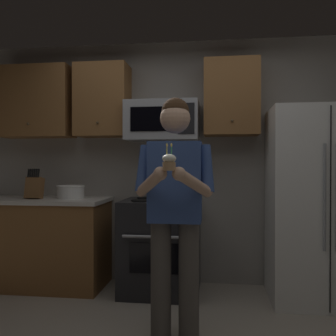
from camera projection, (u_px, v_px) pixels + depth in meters
name	position (u px, v px, depth m)	size (l,w,h in m)	color
wall_back	(180.00, 162.00, 4.07)	(4.40, 0.10, 2.60)	gray
oven_range	(161.00, 246.00, 3.71)	(0.76, 0.70, 0.93)	black
microwave	(163.00, 121.00, 3.82)	(0.74, 0.41, 0.40)	#9EA0A5
refrigerator	(319.00, 205.00, 3.47)	(0.90, 0.75, 1.80)	white
cabinet_row_upper	(110.00, 101.00, 3.94)	(2.78, 0.36, 0.76)	brown
counter_left	(39.00, 242.00, 3.90)	(1.44, 0.66, 0.92)	brown
knife_block	(34.00, 187.00, 3.85)	(0.16, 0.15, 0.32)	brown
bowl_large_white	(71.00, 192.00, 3.89)	(0.29, 0.29, 0.13)	white
person	(175.00, 203.00, 2.69)	(0.60, 0.48, 1.76)	#4C4742
cupcake	(169.00, 162.00, 2.36)	(0.09, 0.09, 0.17)	#A87F56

